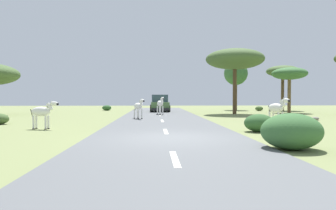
{
  "coord_description": "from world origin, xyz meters",
  "views": [
    {
      "loc": [
        -0.61,
        -11.51,
        1.54
      ],
      "look_at": [
        0.25,
        8.1,
        1.05
      ],
      "focal_mm": 33.45,
      "sensor_mm": 36.0,
      "label": 1
    }
  ],
  "objects_px": {
    "tree_1": "(235,59)",
    "tree_0": "(236,74)",
    "car_0": "(160,104)",
    "rock_0": "(315,118)",
    "zebra_0": "(160,104)",
    "tree_6": "(283,72)",
    "bush_1": "(259,123)",
    "zebra_3": "(42,112)",
    "bush_2": "(107,108)",
    "rock_1": "(1,119)",
    "tree_3": "(289,74)",
    "zebra_2": "(277,108)",
    "bush_3": "(291,131)",
    "bush_0": "(259,109)",
    "zebra_1": "(139,106)"
  },
  "relations": [
    {
      "from": "bush_1",
      "to": "rock_0",
      "type": "distance_m",
      "value": 9.04
    },
    {
      "from": "tree_3",
      "to": "bush_3",
      "type": "distance_m",
      "value": 23.46
    },
    {
      "from": "zebra_0",
      "to": "tree_6",
      "type": "xyz_separation_m",
      "value": [
        14.28,
        8.79,
        3.49
      ]
    },
    {
      "from": "zebra_2",
      "to": "tree_0",
      "type": "height_order",
      "value": "tree_0"
    },
    {
      "from": "bush_0",
      "to": "rock_1",
      "type": "relative_size",
      "value": 1.12
    },
    {
      "from": "tree_0",
      "to": "tree_1",
      "type": "bearing_deg",
      "value": -105.34
    },
    {
      "from": "tree_3",
      "to": "bush_0",
      "type": "relative_size",
      "value": 5.2
    },
    {
      "from": "zebra_3",
      "to": "bush_0",
      "type": "relative_size",
      "value": 1.71
    },
    {
      "from": "zebra_0",
      "to": "zebra_3",
      "type": "bearing_deg",
      "value": 46.86
    },
    {
      "from": "bush_3",
      "to": "bush_0",
      "type": "bearing_deg",
      "value": 73.19
    },
    {
      "from": "zebra_3",
      "to": "tree_6",
      "type": "relative_size",
      "value": 0.28
    },
    {
      "from": "bush_2",
      "to": "rock_1",
      "type": "height_order",
      "value": "bush_2"
    },
    {
      "from": "bush_3",
      "to": "bush_1",
      "type": "bearing_deg",
      "value": 82.45
    },
    {
      "from": "zebra_2",
      "to": "tree_3",
      "type": "relative_size",
      "value": 0.35
    },
    {
      "from": "zebra_1",
      "to": "rock_0",
      "type": "distance_m",
      "value": 11.9
    },
    {
      "from": "bush_3",
      "to": "rock_0",
      "type": "distance_m",
      "value": 13.17
    },
    {
      "from": "bush_3",
      "to": "rock_1",
      "type": "relative_size",
      "value": 2.33
    },
    {
      "from": "car_0",
      "to": "bush_0",
      "type": "bearing_deg",
      "value": -170.94
    },
    {
      "from": "bush_0",
      "to": "bush_3",
      "type": "xyz_separation_m",
      "value": [
        -7.72,
        -25.56,
        0.28
      ]
    },
    {
      "from": "zebra_2",
      "to": "tree_0",
      "type": "distance_m",
      "value": 20.75
    },
    {
      "from": "car_0",
      "to": "rock_0",
      "type": "bearing_deg",
      "value": 128.81
    },
    {
      "from": "zebra_1",
      "to": "rock_0",
      "type": "relative_size",
      "value": 2.98
    },
    {
      "from": "zebra_3",
      "to": "rock_0",
      "type": "height_order",
      "value": "zebra_3"
    },
    {
      "from": "zebra_2",
      "to": "bush_1",
      "type": "xyz_separation_m",
      "value": [
        -2.11,
        -3.27,
        -0.53
      ]
    },
    {
      "from": "bush_2",
      "to": "zebra_1",
      "type": "bearing_deg",
      "value": -73.23
    },
    {
      "from": "zebra_0",
      "to": "zebra_2",
      "type": "distance_m",
      "value": 11.58
    },
    {
      "from": "zebra_3",
      "to": "tree_1",
      "type": "distance_m",
      "value": 18.59
    },
    {
      "from": "car_0",
      "to": "tree_0",
      "type": "xyz_separation_m",
      "value": [
        9.21,
        4.54,
        3.5
      ]
    },
    {
      "from": "zebra_3",
      "to": "tree_1",
      "type": "bearing_deg",
      "value": 146.88
    },
    {
      "from": "tree_3",
      "to": "bush_1",
      "type": "xyz_separation_m",
      "value": [
        -8.66,
        -16.65,
        -3.41
      ]
    },
    {
      "from": "zebra_3",
      "to": "tree_1",
      "type": "relative_size",
      "value": 0.25
    },
    {
      "from": "zebra_1",
      "to": "tree_0",
      "type": "distance_m",
      "value": 19.33
    },
    {
      "from": "tree_1",
      "to": "tree_0",
      "type": "bearing_deg",
      "value": 74.66
    },
    {
      "from": "bush_1",
      "to": "rock_0",
      "type": "height_order",
      "value": "bush_1"
    },
    {
      "from": "bush_0",
      "to": "bush_3",
      "type": "relative_size",
      "value": 0.48
    },
    {
      "from": "bush_1",
      "to": "rock_1",
      "type": "height_order",
      "value": "bush_1"
    },
    {
      "from": "zebra_3",
      "to": "tree_0",
      "type": "distance_m",
      "value": 26.87
    },
    {
      "from": "zebra_1",
      "to": "zebra_2",
      "type": "bearing_deg",
      "value": 120.75
    },
    {
      "from": "tree_1",
      "to": "rock_0",
      "type": "xyz_separation_m",
      "value": [
        3.41,
        -7.86,
        -4.85
      ]
    },
    {
      "from": "tree_1",
      "to": "bush_2",
      "type": "xyz_separation_m",
      "value": [
        -12.76,
        7.81,
        -4.65
      ]
    },
    {
      "from": "zebra_2",
      "to": "bush_2",
      "type": "relative_size",
      "value": 1.52
    },
    {
      "from": "zebra_3",
      "to": "tree_0",
      "type": "xyz_separation_m",
      "value": [
        15.16,
        21.9,
        3.51
      ]
    },
    {
      "from": "rock_0",
      "to": "zebra_3",
      "type": "bearing_deg",
      "value": -162.52
    },
    {
      "from": "zebra_2",
      "to": "tree_1",
      "type": "xyz_separation_m",
      "value": [
        0.56,
        11.27,
        4.04
      ]
    },
    {
      "from": "tree_3",
      "to": "bush_1",
      "type": "relative_size",
      "value": 3.39
    },
    {
      "from": "zebra_3",
      "to": "car_0",
      "type": "bearing_deg",
      "value": 172.46
    },
    {
      "from": "zebra_2",
      "to": "tree_0",
      "type": "bearing_deg",
      "value": -119.31
    },
    {
      "from": "bush_0",
      "to": "bush_2",
      "type": "distance_m",
      "value": 17.25
    },
    {
      "from": "zebra_0",
      "to": "bush_2",
      "type": "relative_size",
      "value": 1.56
    },
    {
      "from": "bush_3",
      "to": "tree_0",
      "type": "bearing_deg",
      "value": 78.46
    }
  ]
}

